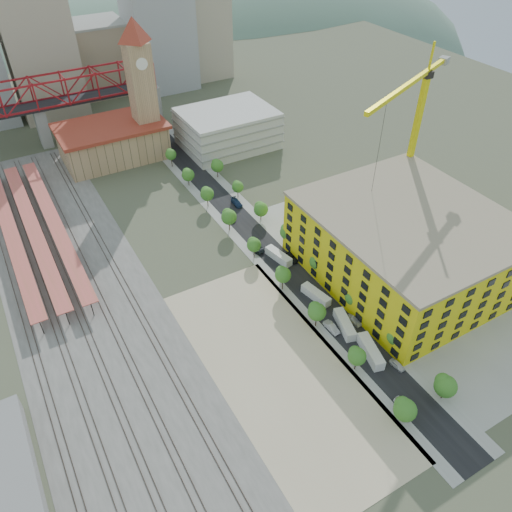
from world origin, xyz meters
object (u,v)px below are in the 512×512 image
site_trailer_a (371,351)px  site_trailer_b (345,324)px  clock_tower (140,76)px  tower_crane (414,118)px  car_0 (404,406)px  construction_building (406,244)px  site_trailer_c (316,295)px  site_trailer_d (279,256)px

site_trailer_a → site_trailer_b: size_ratio=1.05×
clock_tower → tower_crane: 93.72m
clock_tower → tower_crane: clock_tower is taller
clock_tower → site_trailer_a: clock_tower is taller
tower_crane → site_trailer_a: 67.20m
clock_tower → car_0: (5.00, -132.88, -27.90)m
clock_tower → site_trailer_b: 112.75m
construction_building → site_trailer_c: bearing=173.9°
clock_tower → site_trailer_c: 101.37m
site_trailer_b → site_trailer_d: bearing=106.3°
site_trailer_a → clock_tower: bearing=108.5°
site_trailer_b → site_trailer_d: size_ratio=1.04×
tower_crane → site_trailer_d: 53.55m
clock_tower → site_trailer_b: size_ratio=5.64×
site_trailer_c → site_trailer_d: bearing=79.4°
tower_crane → site_trailer_a: tower_crane is taller
construction_building → car_0: size_ratio=10.77×
site_trailer_b → site_trailer_c: size_ratio=1.06×
site_trailer_a → site_trailer_c: (0.00, 21.36, -0.13)m
clock_tower → construction_building: size_ratio=1.03×
construction_building → car_0: bearing=-131.4°
site_trailer_a → construction_building: bearing=50.2°
clock_tower → site_trailer_c: size_ratio=5.99×
construction_building → site_trailer_c: construction_building is taller
site_trailer_b → site_trailer_d: site_trailer_b is taller
construction_building → site_trailer_d: bearing=141.3°
clock_tower → site_trailer_d: clock_tower is taller
site_trailer_a → car_0: site_trailer_a is taller
site_trailer_b → site_trailer_d: (0.00, 29.88, -0.05)m
clock_tower → car_0: bearing=-87.8°
clock_tower → tower_crane: size_ratio=1.01×
construction_building → site_trailer_b: 28.72m
clock_tower → tower_crane: bearing=-56.3°
site_trailer_d → car_0: (-3.00, -53.68, -0.41)m
site_trailer_b → construction_building: bearing=35.6°
car_0 → site_trailer_c: bearing=80.5°
tower_crane → car_0: bearing=-130.5°
tower_crane → site_trailer_d: tower_crane is taller
construction_building → site_trailer_c: 27.41m
site_trailer_d → construction_building: bearing=-49.4°
tower_crane → site_trailer_b: size_ratio=5.56×
construction_building → site_trailer_b: size_ratio=5.48×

